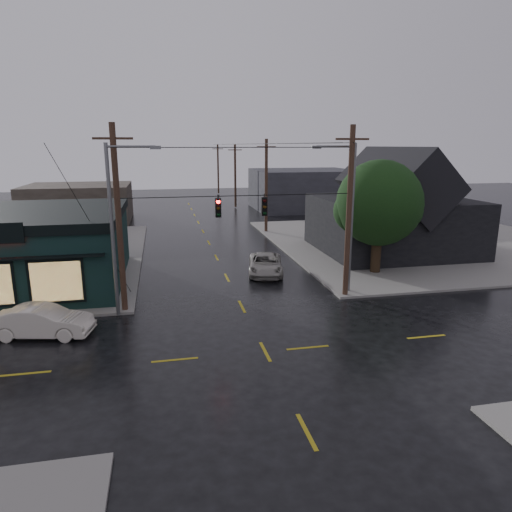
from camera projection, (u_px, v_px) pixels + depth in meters
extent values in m
plane|color=black|center=(265.00, 352.00, 20.45)|extent=(160.00, 160.00, 0.00)
cube|color=gray|center=(423.00, 242.00, 43.42)|extent=(28.00, 28.00, 0.15)
cube|color=black|center=(392.00, 225.00, 39.03)|extent=(12.00, 11.00, 4.50)
cylinder|color=black|center=(376.00, 247.00, 32.44)|extent=(0.70, 0.70, 3.61)
sphere|color=black|center=(379.00, 203.00, 31.70)|extent=(5.99, 5.99, 5.99)
cylinder|color=black|center=(239.00, 196.00, 25.14)|extent=(13.00, 0.04, 0.04)
cube|color=#2E2721|center=(79.00, 203.00, 55.20)|extent=(12.00, 10.00, 4.40)
cube|color=#28272D|center=(304.00, 189.00, 65.76)|extent=(14.00, 12.00, 5.60)
imported|color=beige|center=(42.00, 321.00, 21.90)|extent=(4.91, 2.53, 1.54)
imported|color=gray|center=(266.00, 264.00, 32.68)|extent=(3.33, 5.47, 1.42)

